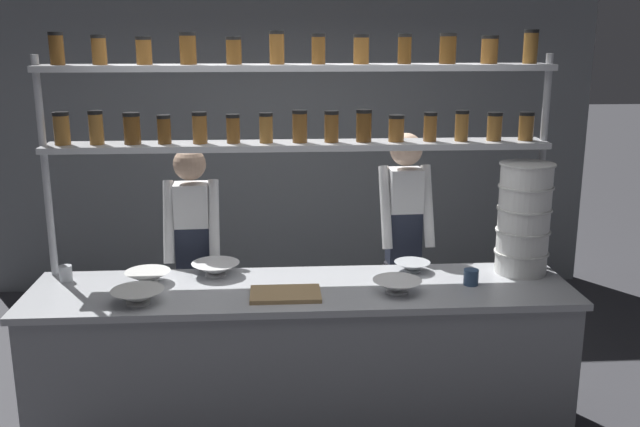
% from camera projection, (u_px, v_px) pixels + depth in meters
% --- Properties ---
extents(ground_plane, '(40.00, 40.00, 0.00)m').
position_uv_depth(ground_plane, '(303.00, 427.00, 4.41)').
color(ground_plane, '#3D3D42').
extents(back_wall, '(5.59, 0.12, 2.95)m').
position_uv_depth(back_wall, '(290.00, 133.00, 6.58)').
color(back_wall, gray).
rests_on(back_wall, ground_plane).
extents(prep_counter, '(3.19, 0.76, 0.92)m').
position_uv_depth(prep_counter, '(302.00, 359.00, 4.30)').
color(prep_counter, gray).
rests_on(prep_counter, ground_plane).
extents(spice_shelf_unit, '(3.07, 0.28, 2.39)m').
position_uv_depth(spice_shelf_unit, '(299.00, 113.00, 4.26)').
color(spice_shelf_unit, '#ADAFB5').
rests_on(spice_shelf_unit, ground_plane).
extents(chef_left, '(0.37, 0.30, 1.66)m').
position_uv_depth(chef_left, '(194.00, 254.00, 4.70)').
color(chef_left, black).
rests_on(chef_left, ground_plane).
extents(chef_center, '(0.37, 0.31, 1.73)m').
position_uv_depth(chef_center, '(404.00, 238.00, 4.89)').
color(chef_center, black).
rests_on(chef_center, ground_plane).
extents(container_stack, '(0.33, 0.33, 0.69)m').
position_uv_depth(container_stack, '(524.00, 219.00, 4.37)').
color(container_stack, white).
rests_on(container_stack, prep_counter).
extents(cutting_board, '(0.40, 0.26, 0.02)m').
position_uv_depth(cutting_board, '(285.00, 294.00, 4.04)').
color(cutting_board, '#A88456').
rests_on(cutting_board, prep_counter).
extents(prep_bowl_near_left, '(0.29, 0.29, 0.08)m').
position_uv_depth(prep_bowl_near_left, '(138.00, 297.00, 3.93)').
color(prep_bowl_near_left, silver).
rests_on(prep_bowl_near_left, prep_counter).
extents(prep_bowl_center_front, '(0.30, 0.30, 0.08)m').
position_uv_depth(prep_bowl_center_front, '(216.00, 269.00, 4.38)').
color(prep_bowl_center_front, white).
rests_on(prep_bowl_center_front, prep_counter).
extents(prep_bowl_center_back, '(0.28, 0.28, 0.08)m').
position_uv_depth(prep_bowl_center_back, '(397.00, 286.00, 4.09)').
color(prep_bowl_center_back, white).
rests_on(prep_bowl_center_back, prep_counter).
extents(prep_bowl_near_right, '(0.23, 0.23, 0.06)m').
position_uv_depth(prep_bowl_near_right, '(412.00, 267.00, 4.46)').
color(prep_bowl_near_right, '#B2B7BC').
rests_on(prep_bowl_near_right, prep_counter).
extents(prep_bowl_far_left, '(0.27, 0.27, 0.07)m').
position_uv_depth(prep_bowl_far_left, '(148.00, 277.00, 4.24)').
color(prep_bowl_far_left, silver).
rests_on(prep_bowl_far_left, prep_counter).
extents(serving_cup_front, '(0.09, 0.09, 0.09)m').
position_uv_depth(serving_cup_front, '(471.00, 277.00, 4.22)').
color(serving_cup_front, '#334C70').
rests_on(serving_cup_front, prep_counter).
extents(serving_cup_by_board, '(0.08, 0.08, 0.10)m').
position_uv_depth(serving_cup_by_board, '(66.00, 274.00, 4.27)').
color(serving_cup_by_board, '#B2B7BC').
rests_on(serving_cup_by_board, prep_counter).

